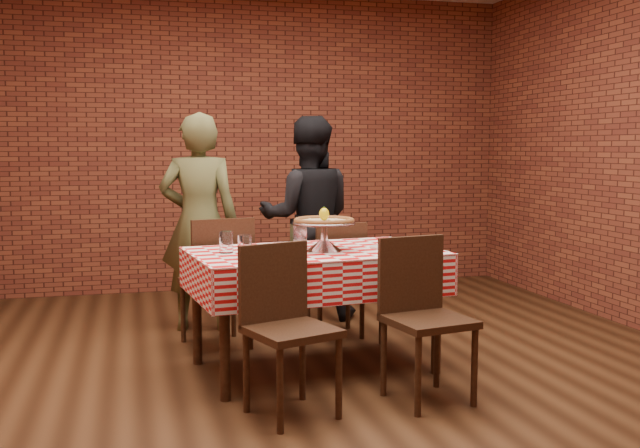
# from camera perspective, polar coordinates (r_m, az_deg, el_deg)

# --- Properties ---
(ground) EXTENTS (6.00, 6.00, 0.00)m
(ground) POSITION_cam_1_polar(r_m,az_deg,el_deg) (4.50, -1.09, -12.08)
(ground) COLOR black
(ground) RESTS_ON ground
(back_wall) EXTENTS (5.50, 0.00, 5.50)m
(back_wall) POSITION_cam_1_polar(r_m,az_deg,el_deg) (7.23, -6.73, 6.39)
(back_wall) COLOR maroon
(back_wall) RESTS_ON ground
(table) EXTENTS (1.59, 1.07, 0.75)m
(table) POSITION_cam_1_polar(r_m,az_deg,el_deg) (4.62, -0.47, -6.77)
(table) COLOR #382314
(table) RESTS_ON ground
(tablecloth) EXTENTS (1.63, 1.11, 0.26)m
(tablecloth) POSITION_cam_1_polar(r_m,az_deg,el_deg) (4.57, -0.47, -3.66)
(tablecloth) COLOR red
(tablecloth) RESTS_ON table
(pizza_stand) EXTENTS (0.54, 0.54, 0.18)m
(pizza_stand) POSITION_cam_1_polar(r_m,az_deg,el_deg) (4.52, 0.32, -0.99)
(pizza_stand) COLOR silver
(pizza_stand) RESTS_ON tablecloth
(pizza) EXTENTS (0.51, 0.51, 0.03)m
(pizza) POSITION_cam_1_polar(r_m,az_deg,el_deg) (4.51, 0.32, 0.19)
(pizza) COLOR beige
(pizza) RESTS_ON pizza_stand
(lemon) EXTENTS (0.08, 0.08, 0.08)m
(lemon) POSITION_cam_1_polar(r_m,az_deg,el_deg) (4.50, 0.32, 0.77)
(lemon) COLOR yellow
(lemon) RESTS_ON pizza
(water_glass_left) EXTENTS (0.09, 0.09, 0.13)m
(water_glass_left) POSITION_cam_1_polar(r_m,az_deg,el_deg) (4.25, -5.91, -1.76)
(water_glass_left) COLOR white
(water_glass_left) RESTS_ON tablecloth
(water_glass_right) EXTENTS (0.09, 0.09, 0.13)m
(water_glass_right) POSITION_cam_1_polar(r_m,az_deg,el_deg) (4.46, -7.35, -1.42)
(water_glass_right) COLOR white
(water_glass_right) RESTS_ON tablecloth
(side_plate) EXTENTS (0.20, 0.20, 0.01)m
(side_plate) POSITION_cam_1_polar(r_m,az_deg,el_deg) (4.66, 4.98, -1.81)
(side_plate) COLOR white
(side_plate) RESTS_ON tablecloth
(sweetener_packet_a) EXTENTS (0.06, 0.06, 0.00)m
(sweetener_packet_a) POSITION_cam_1_polar(r_m,az_deg,el_deg) (4.62, 7.61, -1.96)
(sweetener_packet_a) COLOR white
(sweetener_packet_a) RESTS_ON tablecloth
(sweetener_packet_b) EXTENTS (0.06, 0.05, 0.00)m
(sweetener_packet_b) POSITION_cam_1_polar(r_m,az_deg,el_deg) (4.68, 7.07, -1.85)
(sweetener_packet_b) COLOR white
(sweetener_packet_b) RESTS_ON tablecloth
(condiment_caddy) EXTENTS (0.10, 0.08, 0.13)m
(condiment_caddy) POSITION_cam_1_polar(r_m,az_deg,el_deg) (4.85, -1.71, -0.77)
(condiment_caddy) COLOR silver
(condiment_caddy) RESTS_ON tablecloth
(chair_near_left) EXTENTS (0.52, 0.52, 0.89)m
(chair_near_left) POSITION_cam_1_polar(r_m,az_deg,el_deg) (3.81, -2.22, -8.46)
(chair_near_left) COLOR #382314
(chair_near_left) RESTS_ON ground
(chair_near_right) EXTENTS (0.49, 0.49, 0.90)m
(chair_near_right) POSITION_cam_1_polar(r_m,az_deg,el_deg) (4.07, 8.50, -7.54)
(chair_near_right) COLOR #382314
(chair_near_right) RESTS_ON ground
(chair_far_left) EXTENTS (0.51, 0.51, 0.92)m
(chair_far_left) POSITION_cam_1_polar(r_m,az_deg,el_deg) (5.18, -8.16, -4.47)
(chair_far_left) COLOR #382314
(chair_far_left) RESTS_ON ground
(chair_far_right) EXTENTS (0.39, 0.39, 0.86)m
(chair_far_right) POSITION_cam_1_polar(r_m,az_deg,el_deg) (5.42, 1.14, -4.27)
(chair_far_right) COLOR #382314
(chair_far_right) RESTS_ON ground
(diner_olive) EXTENTS (0.67, 0.51, 1.66)m
(diner_olive) POSITION_cam_1_polar(r_m,az_deg,el_deg) (5.62, -9.43, 0.13)
(diner_olive) COLOR brown
(diner_olive) RESTS_ON ground
(diner_black) EXTENTS (0.91, 0.77, 1.65)m
(diner_black) POSITION_cam_1_polar(r_m,az_deg,el_deg) (5.94, -0.97, 0.47)
(diner_black) COLOR black
(diner_black) RESTS_ON ground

